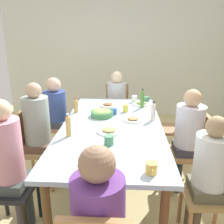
# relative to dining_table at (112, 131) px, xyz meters

# --- Properties ---
(ground_plane) EXTENTS (6.37, 6.37, 0.00)m
(ground_plane) POSITION_rel_dining_table_xyz_m (0.00, 0.00, -0.70)
(ground_plane) COLOR #CEBC80
(wall_left) EXTENTS (0.12, 4.78, 2.60)m
(wall_left) POSITION_rel_dining_table_xyz_m (-2.71, 0.00, 0.60)
(wall_left) COLOR silver
(wall_left) RESTS_ON ground_plane
(dining_table) EXTENTS (2.21, 1.09, 0.77)m
(dining_table) POSITION_rel_dining_table_xyz_m (0.00, 0.00, 0.00)
(dining_table) COLOR #ADC3D4
(dining_table) RESTS_ON ground_plane
(chair_0) EXTENTS (0.40, 0.40, 0.90)m
(chair_0) POSITION_rel_dining_table_xyz_m (0.00, -0.93, -0.19)
(chair_0) COLOR tan
(chair_0) RESTS_ON ground_plane
(person_0) EXTENTS (0.30, 0.30, 1.24)m
(person_0) POSITION_rel_dining_table_xyz_m (0.00, -0.84, 0.03)
(person_0) COLOR #515240
(person_0) RESTS_ON ground_plane
(chair_1) EXTENTS (0.40, 0.40, 0.90)m
(chair_1) POSITION_rel_dining_table_xyz_m (0.74, 0.93, -0.19)
(chair_1) COLOR #A7824A
(chair_1) RESTS_ON ground_plane
(person_1) EXTENTS (0.30, 0.30, 1.15)m
(person_1) POSITION_rel_dining_table_xyz_m (0.74, 0.83, -0.02)
(person_1) COLOR brown
(person_1) RESTS_ON ground_plane
(chair_2) EXTENTS (0.40, 0.40, 0.90)m
(chair_2) POSITION_rel_dining_table_xyz_m (-0.74, 0.93, -0.19)
(chair_2) COLOR #A4754E
(chair_2) RESTS_ON ground_plane
(chair_3) EXTENTS (0.40, 0.40, 0.90)m
(chair_3) POSITION_rel_dining_table_xyz_m (-1.49, 0.00, -0.19)
(chair_3) COLOR #A77E49
(chair_3) RESTS_ON ground_plane
(person_3) EXTENTS (0.31, 0.31, 1.15)m
(person_3) POSITION_rel_dining_table_xyz_m (-1.40, 0.00, -0.01)
(person_3) COLOR brown
(person_3) RESTS_ON ground_plane
(person_4) EXTENTS (0.31, 0.31, 1.20)m
(person_4) POSITION_rel_dining_table_xyz_m (1.40, 0.00, 0.02)
(person_4) COLOR #463F47
(person_4) RESTS_ON ground_plane
(chair_5) EXTENTS (0.40, 0.40, 0.90)m
(chair_5) POSITION_rel_dining_table_xyz_m (0.74, -0.93, -0.19)
(chair_5) COLOR black
(chair_5) RESTS_ON ground_plane
(person_5) EXTENTS (0.30, 0.30, 1.25)m
(person_5) POSITION_rel_dining_table_xyz_m (0.74, -0.84, 0.03)
(person_5) COLOR #3B474B
(person_5) RESTS_ON ground_plane
(chair_6) EXTENTS (0.40, 0.40, 0.90)m
(chair_6) POSITION_rel_dining_table_xyz_m (0.00, 0.93, -0.19)
(chair_6) COLOR #B68051
(chair_6) RESTS_ON ground_plane
(person_6) EXTENTS (0.31, 0.31, 1.18)m
(person_6) POSITION_rel_dining_table_xyz_m (-0.00, 0.84, 0.01)
(person_6) COLOR #2C3943
(person_6) RESTS_ON ground_plane
(chair_7) EXTENTS (0.40, 0.40, 0.90)m
(chair_7) POSITION_rel_dining_table_xyz_m (-0.74, -0.93, -0.19)
(chair_7) COLOR tan
(chair_7) RESTS_ON ground_plane
(person_7) EXTENTS (0.31, 0.31, 1.16)m
(person_7) POSITION_rel_dining_table_xyz_m (-0.74, -0.84, -0.00)
(person_7) COLOR #444347
(person_7) RESTS_ON ground_plane
(plate_0) EXTENTS (0.25, 0.25, 0.04)m
(plate_0) POSITION_rel_dining_table_xyz_m (-0.81, 0.37, 0.08)
(plate_0) COLOR white
(plate_0) RESTS_ON dining_table
(plate_1) EXTENTS (0.23, 0.23, 0.04)m
(plate_1) POSITION_rel_dining_table_xyz_m (-0.15, 0.24, 0.08)
(plate_1) COLOR silver
(plate_1) RESTS_ON dining_table
(plate_2) EXTENTS (0.23, 0.23, 0.04)m
(plate_2) POSITION_rel_dining_table_xyz_m (-0.72, -0.10, 0.08)
(plate_2) COLOR silver
(plate_2) RESTS_ON dining_table
(plate_3) EXTENTS (0.25, 0.25, 0.04)m
(plate_3) POSITION_rel_dining_table_xyz_m (0.20, -0.02, 0.08)
(plate_3) COLOR white
(plate_3) RESTS_ON dining_table
(bowl_0) EXTENTS (0.27, 0.27, 0.08)m
(bowl_0) POSITION_rel_dining_table_xyz_m (-0.28, -0.14, 0.11)
(bowl_0) COLOR #44864B
(bowl_0) RESTS_ON dining_table
(cup_0) EXTENTS (0.12, 0.08, 0.07)m
(cup_0) POSITION_rel_dining_table_xyz_m (-0.37, -0.00, 0.11)
(cup_0) COLOR #2B5B96
(cup_0) RESTS_ON dining_table
(cup_1) EXTENTS (0.12, 0.09, 0.09)m
(cup_1) POSITION_rel_dining_table_xyz_m (0.50, -0.00, 0.11)
(cup_1) COLOR #4C9365
(cup_1) RESTS_ON dining_table
(cup_2) EXTENTS (0.11, 0.07, 0.09)m
(cup_2) POSITION_rel_dining_table_xyz_m (-0.47, 0.15, 0.12)
(cup_2) COLOR #DED04D
(cup_2) RESTS_ON dining_table
(cup_3) EXTENTS (0.12, 0.09, 0.09)m
(cup_3) POSITION_rel_dining_table_xyz_m (0.96, 0.34, 0.11)
(cup_3) COLOR #EFC351
(cup_3) RESTS_ON dining_table
(cup_4) EXTENTS (0.11, 0.08, 0.08)m
(cup_4) POSITION_rel_dining_table_xyz_m (-0.95, 0.45, 0.11)
(cup_4) COLOR #4C8866
(cup_4) RESTS_ON dining_table
(cup_5) EXTENTS (0.11, 0.08, 0.09)m
(cup_5) POSITION_rel_dining_table_xyz_m (-0.94, 0.27, 0.12)
(cup_5) COLOR white
(cup_5) RESTS_ON dining_table
(bottle_0) EXTENTS (0.06, 0.06, 0.19)m
(bottle_0) POSITION_rel_dining_table_xyz_m (-0.41, -0.48, 0.16)
(bottle_0) COLOR tan
(bottle_0) RESTS_ON dining_table
(bottle_1) EXTENTS (0.06, 0.06, 0.23)m
(bottle_1) POSITION_rel_dining_table_xyz_m (-0.18, 0.46, 0.18)
(bottle_1) COLOR silver
(bottle_1) RESTS_ON dining_table
(bottle_2) EXTENTS (0.05, 0.05, 0.26)m
(bottle_2) POSITION_rel_dining_table_xyz_m (-0.67, 0.37, 0.19)
(bottle_2) COLOR #4B8634
(bottle_2) RESTS_ON dining_table
(bottle_3) EXTENTS (0.05, 0.05, 0.23)m
(bottle_3) POSITION_rel_dining_table_xyz_m (0.33, -0.41, 0.18)
(bottle_3) COLOR tan
(bottle_3) RESTS_ON dining_table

